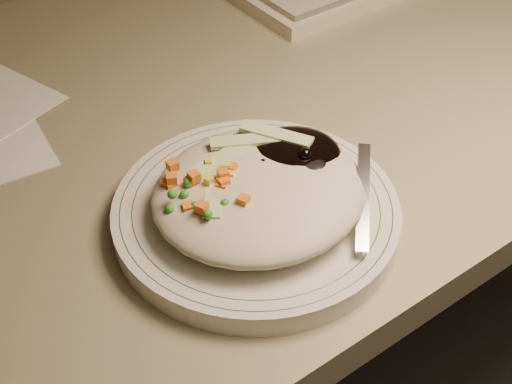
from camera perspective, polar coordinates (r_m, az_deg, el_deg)
desk at (r=0.95m, az=-2.02°, el=-1.87°), size 1.40×0.70×0.74m
plate at (r=0.64m, az=0.00°, el=-1.74°), size 0.26×0.26×0.02m
plate_rim at (r=0.63m, az=0.00°, el=-1.08°), size 0.24×0.24×0.00m
meal at (r=0.62m, az=0.36°, el=0.50°), size 0.21×0.19×0.05m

